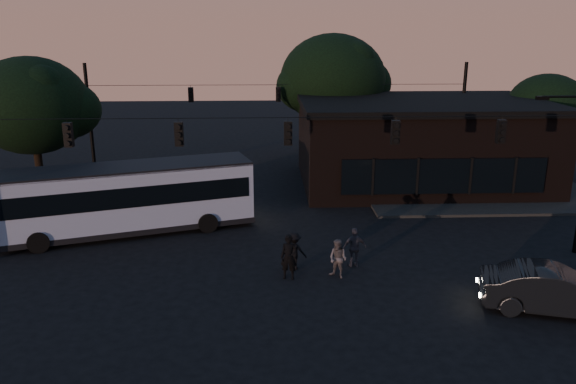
{
  "coord_description": "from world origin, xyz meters",
  "views": [
    {
      "loc": [
        -0.96,
        -19.01,
        9.75
      ],
      "look_at": [
        0.0,
        4.0,
        3.0
      ],
      "focal_mm": 35.0,
      "sensor_mm": 36.0,
      "label": 1
    }
  ],
  "objects_px": {
    "bus": "(129,195)",
    "pedestrian_c": "(355,247)",
    "pedestrian_b": "(338,259)",
    "car": "(554,290)",
    "pedestrian_d": "(294,251)",
    "building": "(420,142)",
    "pedestrian_a": "(289,257)"
  },
  "relations": [
    {
      "from": "bus",
      "to": "pedestrian_c",
      "type": "xyz_separation_m",
      "value": [
        10.41,
        -4.62,
        -1.04
      ]
    },
    {
      "from": "building",
      "to": "car",
      "type": "xyz_separation_m",
      "value": [
        0.22,
        -17.32,
        -1.88
      ]
    },
    {
      "from": "pedestrian_b",
      "to": "car",
      "type": "bearing_deg",
      "value": 14.9
    },
    {
      "from": "building",
      "to": "pedestrian_a",
      "type": "bearing_deg",
      "value": -122.54
    },
    {
      "from": "building",
      "to": "bus",
      "type": "bearing_deg",
      "value": -153.02
    },
    {
      "from": "building",
      "to": "pedestrian_a",
      "type": "xyz_separation_m",
      "value": [
        -9.05,
        -14.19,
        -1.77
      ]
    },
    {
      "from": "pedestrian_a",
      "to": "pedestrian_c",
      "type": "height_order",
      "value": "pedestrian_a"
    },
    {
      "from": "bus",
      "to": "pedestrian_b",
      "type": "bearing_deg",
      "value": -48.21
    },
    {
      "from": "pedestrian_b",
      "to": "pedestrian_d",
      "type": "bearing_deg",
      "value": -169.71
    },
    {
      "from": "car",
      "to": "pedestrian_a",
      "type": "height_order",
      "value": "pedestrian_a"
    },
    {
      "from": "bus",
      "to": "pedestrian_b",
      "type": "height_order",
      "value": "bus"
    },
    {
      "from": "pedestrian_c",
      "to": "pedestrian_a",
      "type": "bearing_deg",
      "value": 15.16
    },
    {
      "from": "bus",
      "to": "pedestrian_c",
      "type": "distance_m",
      "value": 11.43
    },
    {
      "from": "building",
      "to": "bus",
      "type": "height_order",
      "value": "building"
    },
    {
      "from": "building",
      "to": "car",
      "type": "height_order",
      "value": "building"
    },
    {
      "from": "bus",
      "to": "pedestrian_d",
      "type": "relative_size",
      "value": 7.61
    },
    {
      "from": "building",
      "to": "bus",
      "type": "relative_size",
      "value": 1.26
    },
    {
      "from": "car",
      "to": "pedestrian_b",
      "type": "xyz_separation_m",
      "value": [
        -7.3,
        3.17,
        -0.02
      ]
    },
    {
      "from": "building",
      "to": "pedestrian_c",
      "type": "xyz_separation_m",
      "value": [
        -6.23,
        -13.09,
        -1.85
      ]
    },
    {
      "from": "car",
      "to": "pedestrian_c",
      "type": "xyz_separation_m",
      "value": [
        -6.46,
        4.23,
        0.03
      ]
    },
    {
      "from": "pedestrian_b",
      "to": "pedestrian_d",
      "type": "xyz_separation_m",
      "value": [
        -1.72,
        0.92,
        -0.0
      ]
    },
    {
      "from": "bus",
      "to": "car",
      "type": "height_order",
      "value": "bus"
    },
    {
      "from": "car",
      "to": "pedestrian_b",
      "type": "distance_m",
      "value": 7.95
    },
    {
      "from": "pedestrian_b",
      "to": "pedestrian_a",
      "type": "bearing_deg",
      "value": -140.55
    },
    {
      "from": "car",
      "to": "pedestrian_d",
      "type": "distance_m",
      "value": 9.9
    },
    {
      "from": "bus",
      "to": "pedestrian_c",
      "type": "bearing_deg",
      "value": -41.43
    },
    {
      "from": "bus",
      "to": "pedestrian_c",
      "type": "height_order",
      "value": "bus"
    },
    {
      "from": "pedestrian_c",
      "to": "pedestrian_d",
      "type": "bearing_deg",
      "value": -2.9
    },
    {
      "from": "pedestrian_c",
      "to": "pedestrian_d",
      "type": "relative_size",
      "value": 1.07
    },
    {
      "from": "bus",
      "to": "pedestrian_a",
      "type": "relative_size",
      "value": 6.56
    },
    {
      "from": "bus",
      "to": "pedestrian_d",
      "type": "bearing_deg",
      "value": -48.77
    },
    {
      "from": "car",
      "to": "pedestrian_b",
      "type": "relative_size",
      "value": 3.1
    }
  ]
}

